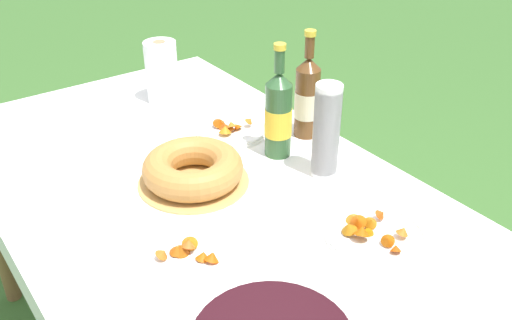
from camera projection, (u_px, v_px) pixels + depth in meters
garden_table at (223, 226)px, 1.49m from camera, size 1.90×0.98×0.77m
tablecloth at (222, 208)px, 1.46m from camera, size 1.91×0.99×0.10m
bundt_cake at (193, 169)px, 1.51m from camera, size 0.30×0.30×0.09m
cup_stack at (326, 131)px, 1.51m from camera, size 0.07×0.07×0.27m
cider_bottle_green at (278, 115)px, 1.61m from camera, size 0.08×0.08×0.33m
cider_bottle_amber at (307, 97)px, 1.71m from camera, size 0.08×0.08×0.33m
snack_plate_near at (231, 129)px, 1.78m from camera, size 0.22×0.22×0.06m
snack_plate_left at (190, 252)px, 1.27m from camera, size 0.24×0.24×0.05m
snack_plate_right at (374, 234)px, 1.33m from camera, size 0.24×0.24×0.06m
paper_towel_roll at (162, 72)px, 1.94m from camera, size 0.11×0.11×0.21m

